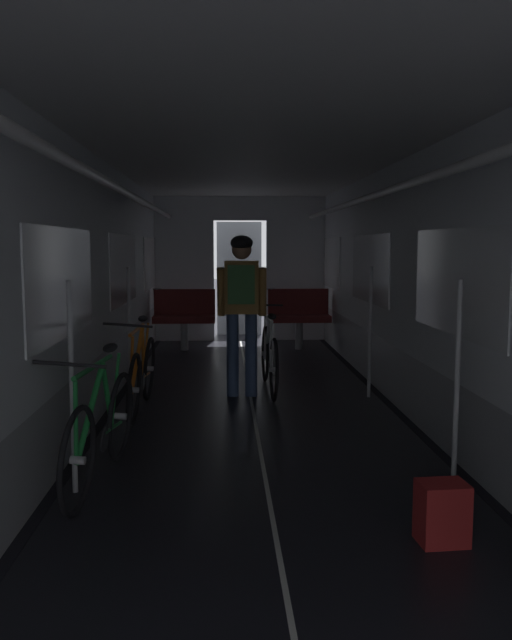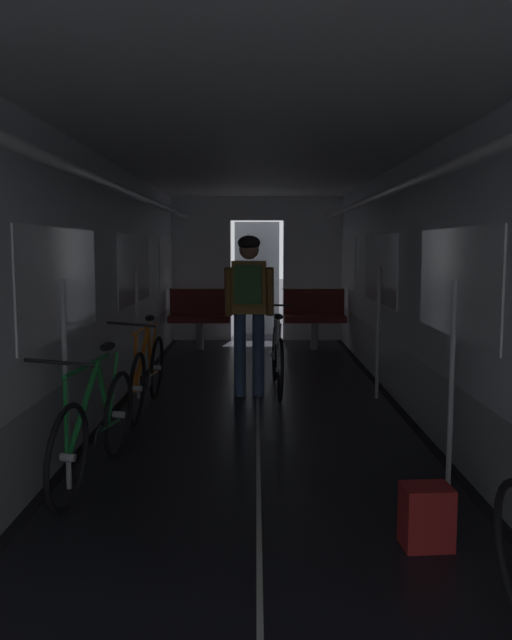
{
  "view_description": "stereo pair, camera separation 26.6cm",
  "coord_description": "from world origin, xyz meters",
  "px_view_note": "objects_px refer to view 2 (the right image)",
  "views": [
    {
      "loc": [
        -0.28,
        -2.1,
        1.62
      ],
      "look_at": [
        0.0,
        3.6,
        0.97
      ],
      "focal_mm": 36.55,
      "sensor_mm": 36.0,
      "label": 1
    },
    {
      "loc": [
        -0.02,
        -2.11,
        1.62
      ],
      "look_at": [
        0.0,
        3.6,
        0.97
      ],
      "focal_mm": 36.55,
      "sensor_mm": 36.0,
      "label": 2
    }
  ],
  "objects_px": {
    "bicycle_green": "(94,426)",
    "bicycle_orange": "(145,372)",
    "bench_seat_far_left": "(198,313)",
    "bench_seat_far_right": "(312,313)",
    "bicycle_white_in_aisle": "(275,357)",
    "backpack_on_floor": "(424,516)",
    "person_cyclist_aisle": "(247,298)"
  },
  "relations": [
    {
      "from": "person_cyclist_aisle",
      "to": "bicycle_white_in_aisle",
      "type": "bearing_deg",
      "value": 40.19
    },
    {
      "from": "bench_seat_far_right",
      "to": "bicycle_orange",
      "type": "distance_m",
      "value": 4.37
    },
    {
      "from": "bicycle_green",
      "to": "person_cyclist_aisle",
      "type": "distance_m",
      "value": 2.83
    },
    {
      "from": "bicycle_green",
      "to": "bicycle_white_in_aisle",
      "type": "xyz_separation_m",
      "value": [
        1.34,
        2.81,
        0.0
      ]
    },
    {
      "from": "backpack_on_floor",
      "to": "bicycle_green",
      "type": "bearing_deg",
      "value": 153.46
    },
    {
      "from": "bench_seat_far_left",
      "to": "bench_seat_far_right",
      "type": "distance_m",
      "value": 1.8
    },
    {
      "from": "bench_seat_far_left",
      "to": "person_cyclist_aisle",
      "type": "xyz_separation_m",
      "value": [
        0.81,
        -3.27,
        0.5
      ]
    },
    {
      "from": "bicycle_green",
      "to": "backpack_on_floor",
      "type": "distance_m",
      "value": 2.27
    },
    {
      "from": "bicycle_green",
      "to": "person_cyclist_aisle",
      "type": "relative_size",
      "value": 0.98
    },
    {
      "from": "bench_seat_far_left",
      "to": "person_cyclist_aisle",
      "type": "distance_m",
      "value": 3.41
    },
    {
      "from": "bicycle_orange",
      "to": "backpack_on_floor",
      "type": "bearing_deg",
      "value": -55.96
    },
    {
      "from": "bicycle_white_in_aisle",
      "to": "bench_seat_far_left",
      "type": "bearing_deg",
      "value": 110.5
    },
    {
      "from": "bicycle_green",
      "to": "bicycle_orange",
      "type": "bearing_deg",
      "value": 89.01
    },
    {
      "from": "bicycle_orange",
      "to": "person_cyclist_aisle",
      "type": "xyz_separation_m",
      "value": [
        0.99,
        0.61,
        0.69
      ]
    },
    {
      "from": "backpack_on_floor",
      "to": "bench_seat_far_right",
      "type": "bearing_deg",
      "value": 90.02
    },
    {
      "from": "bench_seat_far_left",
      "to": "bench_seat_far_right",
      "type": "height_order",
      "value": "same"
    },
    {
      "from": "bench_seat_far_left",
      "to": "bicycle_green",
      "type": "distance_m",
      "value": 5.82
    },
    {
      "from": "bench_seat_far_right",
      "to": "bicycle_white_in_aisle",
      "type": "height_order",
      "value": "bench_seat_far_right"
    },
    {
      "from": "bench_seat_far_left",
      "to": "bench_seat_far_right",
      "type": "relative_size",
      "value": 1.0
    },
    {
      "from": "bench_seat_far_left",
      "to": "bicycle_white_in_aisle",
      "type": "height_order",
      "value": "bench_seat_far_left"
    },
    {
      "from": "bench_seat_far_right",
      "to": "bicycle_green",
      "type": "bearing_deg",
      "value": -109.13
    },
    {
      "from": "bench_seat_far_left",
      "to": "bicycle_orange",
      "type": "height_order",
      "value": "bench_seat_far_left"
    },
    {
      "from": "bench_seat_far_right",
      "to": "backpack_on_floor",
      "type": "xyz_separation_m",
      "value": [
        0.0,
        -6.82,
        -0.4
      ]
    },
    {
      "from": "backpack_on_floor",
      "to": "bicycle_white_in_aisle",
      "type": "bearing_deg",
      "value": 100.08
    },
    {
      "from": "bench_seat_far_right",
      "to": "bicycle_green",
      "type": "height_order",
      "value": "bench_seat_far_right"
    },
    {
      "from": "bicycle_green",
      "to": "bicycle_white_in_aisle",
      "type": "height_order",
      "value": "bicycle_green"
    },
    {
      "from": "bicycle_white_in_aisle",
      "to": "bicycle_orange",
      "type": "bearing_deg",
      "value": -146.17
    },
    {
      "from": "bench_seat_far_right",
      "to": "bicycle_orange",
      "type": "height_order",
      "value": "bench_seat_far_right"
    },
    {
      "from": "bicycle_orange",
      "to": "person_cyclist_aisle",
      "type": "relative_size",
      "value": 0.98
    },
    {
      "from": "bench_seat_far_left",
      "to": "bicycle_orange",
      "type": "distance_m",
      "value": 3.89
    },
    {
      "from": "bench_seat_far_right",
      "to": "bicycle_white_in_aisle",
      "type": "distance_m",
      "value": 3.09
    },
    {
      "from": "bicycle_orange",
      "to": "bicycle_green",
      "type": "bearing_deg",
      "value": -90.99
    }
  ]
}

